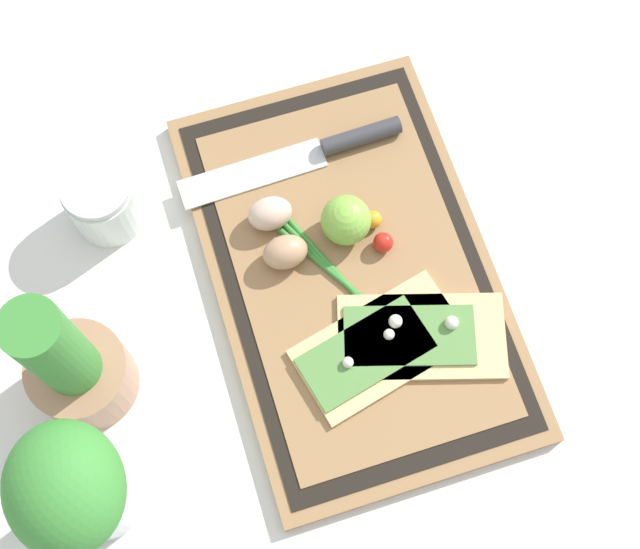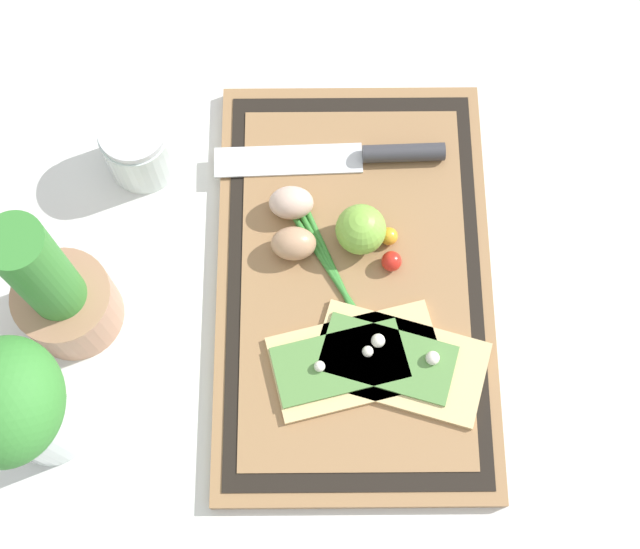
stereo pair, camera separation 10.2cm
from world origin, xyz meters
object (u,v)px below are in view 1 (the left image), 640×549
egg_brown (285,252)px  herb_glass (74,492)px  egg_pink (270,214)px  cherry_tomato_red (383,242)px  cherry_tomato_yellow (373,219)px  pizza_slice_far (374,349)px  knife (328,148)px  sauce_jar (104,203)px  lime (346,220)px  herb_pot (73,367)px  pizza_slice_near (419,336)px

egg_brown → herb_glass: (-0.21, 0.27, 0.09)m
egg_pink → cherry_tomato_red: bearing=-121.5°
cherry_tomato_yellow → pizza_slice_far: bearing=161.9°
pizza_slice_far → knife: size_ratio=0.74×
knife → cherry_tomato_yellow: bearing=-168.5°
knife → sauce_jar: size_ratio=3.27×
egg_brown → sauce_jar: (0.12, 0.19, -0.00)m
knife → lime: (-0.11, 0.01, 0.02)m
herb_pot → herb_glass: 0.14m
cherry_tomato_yellow → lime: bearing=88.1°
pizza_slice_far → lime: lime is taller
egg_pink → cherry_tomato_red: egg_pink is taller
lime → herb_glass: size_ratio=0.28×
egg_brown → lime: bearing=-80.4°
lime → herb_pot: 0.35m
pizza_slice_far → herb_pot: herb_pot is taller
lime → cherry_tomato_red: size_ratio=2.47×
egg_brown → cherry_tomato_red: 0.12m
lime → herb_pot: size_ratio=0.25×
pizza_slice_near → knife: (0.26, 0.03, 0.00)m
sauce_jar → cherry_tomato_red: bearing=-115.6°
pizza_slice_near → egg_pink: (0.19, 0.12, 0.01)m
sauce_jar → knife: bearing=-90.9°
pizza_slice_near → egg_brown: 0.18m
egg_brown → cherry_tomato_yellow: 0.11m
herb_pot → sauce_jar: (0.20, -0.07, -0.04)m
egg_pink → sauce_jar: (0.07, 0.18, -0.00)m
pizza_slice_near → egg_pink: size_ratio=3.99×
pizza_slice_far → egg_brown: (0.14, 0.06, 0.01)m
knife → egg_pink: size_ratio=5.33×
lime → pizza_slice_far: bearing=174.3°
egg_brown → herb_pot: size_ratio=0.22×
pizza_slice_far → cherry_tomato_red: same height
pizza_slice_near → egg_pink: egg_pink is taller
pizza_slice_far → herb_glass: bearing=102.1°
cherry_tomato_yellow → herb_pot: size_ratio=0.09×
egg_pink → herb_glass: 0.38m
cherry_tomato_yellow → sauce_jar: sauce_jar is taller
knife → herb_pot: 0.40m
lime → egg_brown: bearing=99.6°
knife → lime: lime is taller
cherry_tomato_red → cherry_tomato_yellow: cherry_tomato_red is taller
egg_pink → herb_glass: bearing=134.2°
cherry_tomato_yellow → herb_pot: 0.38m
egg_brown → egg_pink: (0.05, 0.00, 0.00)m
cherry_tomato_red → herb_glass: (-0.19, 0.38, 0.10)m
pizza_slice_far → lime: (0.15, -0.02, 0.02)m
herb_pot → herb_glass: bearing=173.4°
pizza_slice_near → herb_glass: 0.41m
egg_brown → cherry_tomato_red: egg_brown is taller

